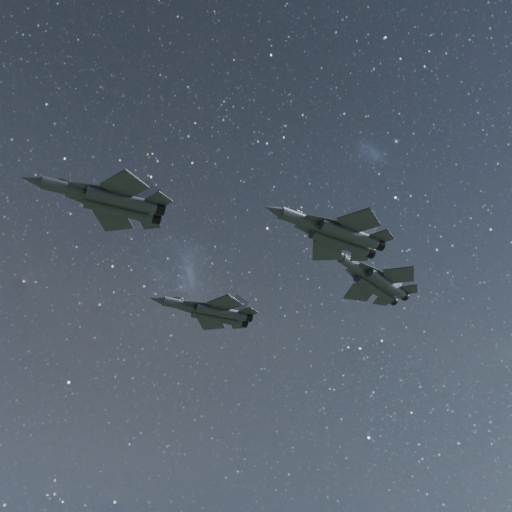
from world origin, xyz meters
TOP-DOWN VIEW (x-y plane):
  - jet_lead at (-22.74, -0.70)m, footprint 17.80×12.04m
  - jet_left at (3.51, 15.94)m, footprint 17.84×12.08m
  - jet_right at (2.39, -13.86)m, footprint 18.02×12.49m
  - jet_slot at (20.79, -4.22)m, footprint 19.04×13.24m

SIDE VIEW (x-z plane):
  - jet_right at x=2.39m, z-range 138.07..142.60m
  - jet_lead at x=-22.74m, z-range 139.36..143.84m
  - jet_left at x=3.51m, z-range 140.47..144.96m
  - jet_slot at x=20.79m, z-range 142.88..147.66m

